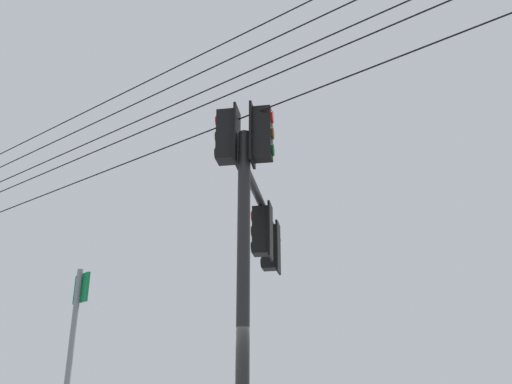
% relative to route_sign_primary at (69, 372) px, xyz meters
% --- Properties ---
extents(signal_mast_assembly, '(3.99, 2.56, 6.11)m').
position_rel_route_sign_primary_xyz_m(signal_mast_assembly, '(1.39, -2.77, 2.55)').
color(signal_mast_assembly, black).
rests_on(signal_mast_assembly, ground).
extents(route_sign_primary, '(0.31, 0.16, 3.00)m').
position_rel_route_sign_primary_xyz_m(route_sign_primary, '(0.00, 0.00, 0.00)').
color(route_sign_primary, slate).
rests_on(route_sign_primary, ground).
extents(overhead_wire_span, '(21.45, 14.01, 1.98)m').
position_rel_route_sign_primary_xyz_m(overhead_wire_span, '(-0.35, -2.97, 5.04)').
color(overhead_wire_span, black).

